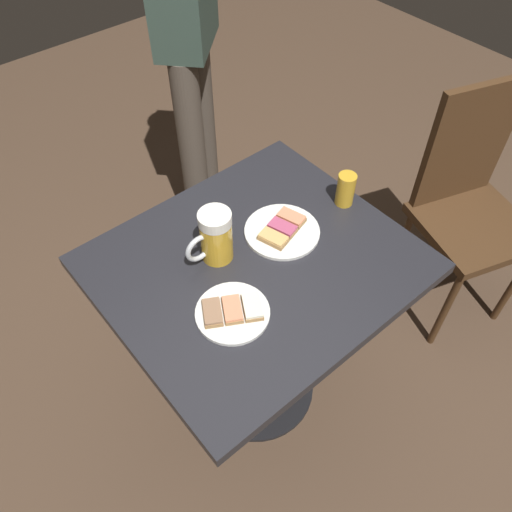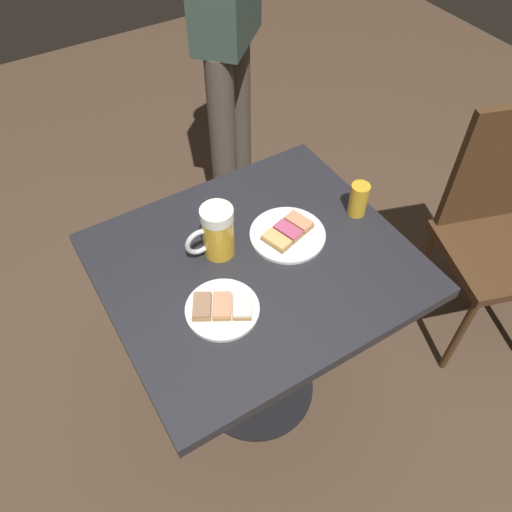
{
  "view_description": "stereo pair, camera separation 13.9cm",
  "coord_description": "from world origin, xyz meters",
  "views": [
    {
      "loc": [
        0.69,
        -0.58,
        1.83
      ],
      "look_at": [
        0.0,
        0.0,
        0.78
      ],
      "focal_mm": 35.87,
      "sensor_mm": 36.0,
      "label": 1
    },
    {
      "loc": [
        0.78,
        -0.47,
        1.83
      ],
      "look_at": [
        0.0,
        0.0,
        0.78
      ],
      "focal_mm": 35.87,
      "sensor_mm": 36.0,
      "label": 2
    }
  ],
  "objects": [
    {
      "name": "beer_glass_small",
      "position": [
        -0.01,
        0.36,
        0.81
      ],
      "size": [
        0.06,
        0.06,
        0.11
      ],
      "primitive_type": "cylinder",
      "color": "gold",
      "rests_on": "cafe_table"
    },
    {
      "name": "ground_plane",
      "position": [
        0.0,
        0.0,
        0.0
      ],
      "size": [
        6.0,
        6.0,
        0.0
      ],
      "primitive_type": "plane",
      "color": "#4C3828"
    },
    {
      "name": "plate_near",
      "position": [
        0.1,
        -0.16,
        0.77
      ],
      "size": [
        0.19,
        0.19,
        0.03
      ],
      "color": "white",
      "rests_on": "cafe_table"
    },
    {
      "name": "plate_far",
      "position": [
        -0.03,
        0.13,
        0.77
      ],
      "size": [
        0.22,
        0.22,
        0.03
      ],
      "color": "white",
      "rests_on": "cafe_table"
    },
    {
      "name": "cafe_table",
      "position": [
        0.0,
        0.0,
        0.6
      ],
      "size": [
        0.73,
        0.83,
        0.76
      ],
      "color": "black",
      "rests_on": "ground_plane"
    },
    {
      "name": "beer_mug",
      "position": [
        -0.08,
        -0.07,
        0.84
      ],
      "size": [
        0.09,
        0.14,
        0.16
      ],
      "color": "gold",
      "rests_on": "cafe_table"
    },
    {
      "name": "patron_standing",
      "position": [
        -0.87,
        0.4,
        0.98
      ],
      "size": [
        0.35,
        0.36,
        1.67
      ],
      "rotation": [
        0.0,
        0.0,
        -0.82
      ],
      "color": "#51473D",
      "rests_on": "ground_plane"
    },
    {
      "name": "cafe_chair",
      "position": [
        0.14,
        0.91,
        0.55
      ],
      "size": [
        0.48,
        0.48,
        0.96
      ],
      "rotation": [
        0.0,
        0.0,
        -1.89
      ],
      "color": "#472D19",
      "rests_on": "ground_plane"
    }
  ]
}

